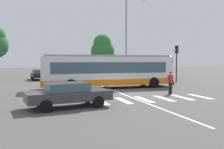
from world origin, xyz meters
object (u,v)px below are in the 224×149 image
city_transit_bus (108,71)px  parked_car_blue (60,74)px  parked_car_red (115,73)px  parked_car_teal (133,73)px  twin_arm_street_lamp (126,30)px  background_tree_right (103,49)px  foreground_sedan (68,93)px  parked_car_black (39,74)px  parked_car_charcoal (81,74)px  traffic_light_far_corner (177,58)px  bus_stop_shelter (158,62)px  pedestrian_crossing_street (170,81)px  parked_car_white (98,73)px

city_transit_bus → parked_car_blue: size_ratio=2.68×
parked_car_red → parked_car_teal: bearing=-11.9°
twin_arm_street_lamp → background_tree_right: twin_arm_street_lamp is taller
foreground_sedan → background_tree_right: 23.64m
parked_car_black → city_transit_bus: bearing=-63.8°
parked_car_charcoal → parked_car_teal: bearing=-0.7°
traffic_light_far_corner → background_tree_right: bearing=123.0°
parked_car_black → parked_car_red: same height
foreground_sedan → city_transit_bus: bearing=60.1°
parked_car_blue → parked_car_teal: same height
parked_car_charcoal → parked_car_teal: (7.84, -0.10, 0.00)m
bus_stop_shelter → background_tree_right: background_tree_right is taller
parked_car_black → bus_stop_shelter: bus_stop_shelter is taller
pedestrian_crossing_street → parked_car_red: pedestrian_crossing_street is taller
bus_stop_shelter → parked_car_white: bearing=148.6°
parked_car_blue → parked_car_charcoal: (2.89, 0.14, 0.00)m
parked_car_red → parked_car_blue: bearing=-175.7°
parked_car_black → parked_car_teal: bearing=-1.7°
foreground_sedan → parked_car_red: size_ratio=1.02×
parked_car_red → twin_arm_street_lamp: (-0.54, -6.15, 5.53)m
parked_car_black → background_tree_right: (9.22, 1.36, 3.52)m
foreground_sedan → parked_car_blue: same height
parked_car_blue → twin_arm_street_lamp: 10.85m
parked_car_blue → twin_arm_street_lamp: (7.50, -5.54, 5.53)m
parked_car_white → traffic_light_far_corner: traffic_light_far_corner is taller
pedestrian_crossing_street → twin_arm_street_lamp: bearing=86.2°
parked_car_red → parked_car_black: bearing=-179.1°
parked_car_white → parked_car_teal: size_ratio=1.00×
parked_car_black → traffic_light_far_corner: size_ratio=1.07×
city_transit_bus → parked_car_blue: city_transit_bus is taller
bus_stop_shelter → twin_arm_street_lamp: bearing=-163.8°
twin_arm_street_lamp → background_tree_right: (-0.97, 7.33, -2.02)m
parked_car_blue → twin_arm_street_lamp: twin_arm_street_lamp is taller
bus_stop_shelter → background_tree_right: (-6.23, 5.81, 1.87)m
pedestrian_crossing_street → parked_car_red: size_ratio=0.37×
parked_car_black → pedestrian_crossing_street: bearing=-61.7°
parked_car_red → bus_stop_shelter: size_ratio=1.27×
parked_car_red → parked_car_teal: (2.68, -0.56, 0.00)m
parked_car_blue → parked_car_charcoal: 2.89m
parked_car_charcoal → parked_car_red: bearing=5.2°
foreground_sedan → parked_car_charcoal: size_ratio=1.05×
pedestrian_crossing_street → parked_car_teal: size_ratio=0.37×
traffic_light_far_corner → twin_arm_street_lamp: bearing=154.8°
parked_car_blue → parked_car_white: (5.54, 0.40, 0.00)m
parked_car_white → twin_arm_street_lamp: twin_arm_street_lamp is taller
parked_car_blue → parked_car_white: bearing=4.2°
pedestrian_crossing_street → parked_car_charcoal: bearing=102.6°
parked_car_blue → bus_stop_shelter: size_ratio=1.26×
city_transit_bus → foreground_sedan: bearing=-119.9°
city_transit_bus → traffic_light_far_corner: 10.39m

